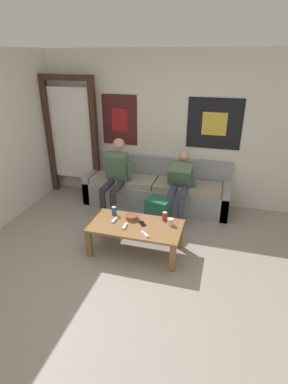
% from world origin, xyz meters
% --- Properties ---
extents(ground_plane, '(18.00, 18.00, 0.00)m').
position_xyz_m(ground_plane, '(0.00, 0.00, 0.00)').
color(ground_plane, gray).
extents(wall_back, '(10.00, 0.07, 2.55)m').
position_xyz_m(wall_back, '(0.00, 2.42, 1.28)').
color(wall_back, silver).
rests_on(wall_back, ground_plane).
extents(door_frame, '(1.00, 0.10, 2.15)m').
position_xyz_m(door_frame, '(-1.73, 2.20, 1.20)').
color(door_frame, '#382319').
rests_on(door_frame, ground_plane).
extents(couch, '(2.50, 0.66, 0.81)m').
position_xyz_m(couch, '(-0.12, 2.08, 0.29)').
color(couch, gray).
rests_on(couch, ground_plane).
extents(coffee_table, '(1.22, 0.63, 0.42)m').
position_xyz_m(coffee_table, '(-0.05, 0.64, 0.35)').
color(coffee_table, olive).
rests_on(coffee_table, ground_plane).
extents(person_seated_adult, '(0.47, 0.87, 1.20)m').
position_xyz_m(person_seated_adult, '(-0.73, 1.72, 0.65)').
color(person_seated_adult, '#2D2D33').
rests_on(person_seated_adult, ground_plane).
extents(person_seated_teen, '(0.47, 0.91, 1.06)m').
position_xyz_m(person_seated_teen, '(0.34, 1.75, 0.58)').
color(person_seated_teen, '#384256').
rests_on(person_seated_teen, ground_plane).
extents(backpack, '(0.40, 0.35, 0.48)m').
position_xyz_m(backpack, '(0.09, 1.33, 0.23)').
color(backpack, '#1E5642').
rests_on(backpack, ground_plane).
extents(ceramic_bowl, '(0.17, 0.17, 0.06)m').
position_xyz_m(ceramic_bowl, '(-0.14, 0.77, 0.45)').
color(ceramic_bowl, brown).
rests_on(ceramic_bowl, coffee_table).
extents(pillar_candle, '(0.08, 0.08, 0.11)m').
position_xyz_m(pillar_candle, '(0.39, 0.76, 0.46)').
color(pillar_candle, silver).
rests_on(pillar_candle, coffee_table).
extents(drink_can_blue, '(0.07, 0.07, 0.12)m').
position_xyz_m(drink_can_blue, '(-0.41, 0.81, 0.48)').
color(drink_can_blue, '#28479E').
rests_on(drink_can_blue, coffee_table).
extents(drink_can_red, '(0.07, 0.07, 0.12)m').
position_xyz_m(drink_can_red, '(0.30, 0.86, 0.48)').
color(drink_can_red, maroon).
rests_on(drink_can_red, coffee_table).
extents(game_controller_near_left, '(0.05, 0.15, 0.03)m').
position_xyz_m(game_controller_near_left, '(-0.35, 0.66, 0.43)').
color(game_controller_near_left, white).
rests_on(game_controller_near_left, coffee_table).
extents(game_controller_near_right, '(0.04, 0.15, 0.03)m').
position_xyz_m(game_controller_near_right, '(-0.16, 0.55, 0.43)').
color(game_controller_near_right, white).
rests_on(game_controller_near_right, coffee_table).
extents(game_controller_far_center, '(0.13, 0.12, 0.03)m').
position_xyz_m(game_controller_far_center, '(0.14, 0.44, 0.43)').
color(game_controller_far_center, white).
rests_on(game_controller_far_center, coffee_table).
extents(cell_phone, '(0.14, 0.15, 0.01)m').
position_xyz_m(cell_phone, '(0.03, 0.69, 0.42)').
color(cell_phone, black).
rests_on(cell_phone, coffee_table).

